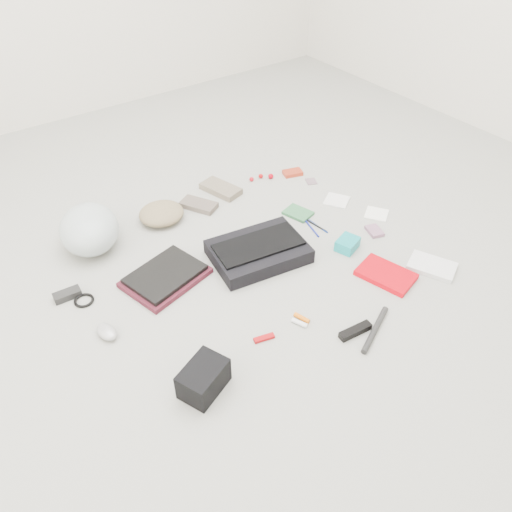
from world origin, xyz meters
TOP-DOWN VIEW (x-y plane):
  - ground_plane at (0.00, 0.00)m, footprint 4.00×4.00m
  - messenger_bag at (0.04, 0.03)m, footprint 0.46×0.36m
  - bag_flap at (0.04, 0.03)m, footprint 0.42×0.24m
  - laptop_sleeve at (-0.38, 0.15)m, footprint 0.39×0.33m
  - laptop at (-0.38, 0.15)m, footprint 0.35×0.29m
  - bike_helmet at (-0.55, 0.56)m, footprint 0.36×0.40m
  - beanie at (-0.18, 0.56)m, footprint 0.25×0.24m
  - mitten_left at (0.02, 0.54)m, footprint 0.17×0.21m
  - mitten_right at (0.20, 0.60)m, footprint 0.17×0.24m
  - power_brick at (-0.77, 0.30)m, footprint 0.11×0.06m
  - cable_coil at (-0.72, 0.23)m, footprint 0.11×0.11m
  - mouse at (-0.72, 0.00)m, footprint 0.08×0.11m
  - camera_bag at (-0.54, -0.43)m, footprint 0.20×0.18m
  - multitool at (-0.23, -0.37)m, footprint 0.09×0.04m
  - toiletry_tube_white at (-0.07, -0.40)m, footprint 0.04×0.07m
  - toiletry_tube_orange at (-0.05, -0.38)m, footprint 0.04×0.07m
  - u_lock at (0.07, -0.56)m, footprint 0.14×0.05m
  - bike_pump at (0.14, -0.60)m, footprint 0.24×0.13m
  - book_red at (0.42, -0.40)m, footprint 0.22×0.27m
  - book_white at (0.63, -0.48)m, footprint 0.21×0.24m
  - notepad at (0.40, 0.19)m, footprint 0.14×0.16m
  - pen_blue at (0.38, 0.06)m, footprint 0.04×0.15m
  - pen_black at (0.41, 0.06)m, footprint 0.03×0.15m
  - pen_navy at (0.42, 0.05)m, footprint 0.01×0.13m
  - accordion_wallet at (0.41, -0.16)m, footprint 0.13×0.11m
  - card_deck at (0.61, -0.15)m, footprint 0.09×0.11m
  - napkin_top at (0.65, 0.16)m, footprint 0.17×0.17m
  - napkin_bottom at (0.73, -0.05)m, footprint 0.15×0.15m
  - lollipop_a at (0.40, 0.59)m, footprint 0.03×0.03m
  - lollipop_b at (0.46, 0.59)m, footprint 0.03×0.03m
  - lollipop_c at (0.50, 0.55)m, footprint 0.03×0.03m
  - altoids_tin at (0.63, 0.51)m, footprint 0.12×0.10m
  - stamp_sheet at (0.66, 0.39)m, footprint 0.08×0.08m

SIDE VIEW (x-z plane):
  - ground_plane at x=0.00m, z-range 0.00..0.00m
  - stamp_sheet at x=0.66m, z-range 0.00..0.00m
  - napkin_bottom at x=0.73m, z-range 0.00..0.01m
  - napkin_top at x=0.65m, z-range 0.00..0.01m
  - pen_navy at x=0.42m, z-range 0.00..0.01m
  - pen_black at x=0.41m, z-range 0.00..0.01m
  - pen_blue at x=0.38m, z-range 0.00..0.01m
  - cable_coil at x=-0.72m, z-range 0.00..0.01m
  - multitool at x=-0.23m, z-range 0.00..0.01m
  - notepad at x=0.40m, z-range 0.00..0.02m
  - card_deck at x=0.61m, z-range 0.00..0.02m
  - toiletry_tube_white at x=-0.07m, z-range 0.00..0.02m
  - toiletry_tube_orange at x=-0.05m, z-range 0.00..0.02m
  - book_white at x=0.63m, z-range 0.00..0.02m
  - altoids_tin at x=0.63m, z-range 0.00..0.02m
  - laptop_sleeve at x=-0.38m, z-range 0.00..0.02m
  - bike_pump at x=0.14m, z-range 0.00..0.02m
  - book_red at x=0.42m, z-range 0.00..0.02m
  - lollipop_a at x=0.40m, z-range 0.00..0.03m
  - lollipop_b at x=0.46m, z-range 0.00..0.03m
  - u_lock at x=0.07m, z-range 0.00..0.03m
  - mitten_left at x=0.02m, z-range 0.00..0.03m
  - lollipop_c at x=0.50m, z-range 0.00..0.03m
  - power_brick at x=-0.77m, z-range 0.00..0.03m
  - mitten_right at x=0.20m, z-range 0.00..0.03m
  - mouse at x=-0.72m, z-range 0.00..0.04m
  - accordion_wallet at x=0.41m, z-range 0.00..0.05m
  - laptop at x=-0.38m, z-range 0.02..0.04m
  - messenger_bag at x=0.04m, z-range 0.00..0.07m
  - beanie at x=-0.18m, z-range 0.00..0.08m
  - camera_bag at x=-0.54m, z-range 0.00..0.11m
  - bag_flap at x=0.04m, z-range 0.07..0.08m
  - bike_helmet at x=-0.55m, z-range 0.00..0.20m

